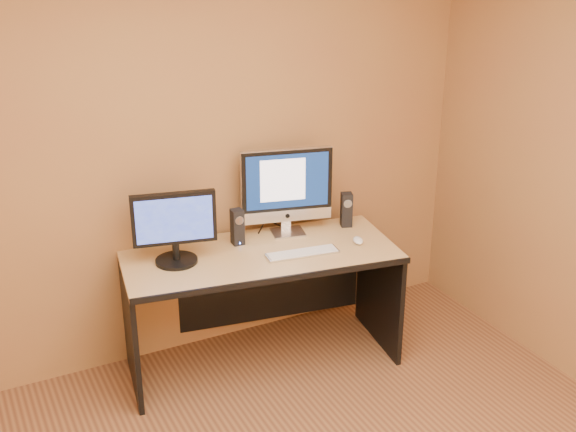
{
  "coord_description": "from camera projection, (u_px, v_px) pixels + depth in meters",
  "views": [
    {
      "loc": [
        -1.2,
        -1.93,
        2.55
      ],
      "look_at": [
        0.54,
        1.51,
        0.99
      ],
      "focal_mm": 45.0,
      "sensor_mm": 36.0,
      "label": 1
    }
  ],
  "objects": [
    {
      "name": "second_monitor",
      "position": [
        175.0,
        228.0,
        4.07
      ],
      "size": [
        0.53,
        0.34,
        0.42
      ],
      "primitive_type": null,
      "rotation": [
        0.0,
        0.0,
        -0.22
      ],
      "color": "black",
      "rests_on": "desk"
    },
    {
      "name": "keyboard",
      "position": [
        302.0,
        253.0,
        4.24
      ],
      "size": [
        0.45,
        0.17,
        0.02
      ],
      "primitive_type": "cube",
      "rotation": [
        0.0,
        0.0,
        -0.13
      ],
      "color": "silver",
      "rests_on": "desk"
    },
    {
      "name": "mouse",
      "position": [
        358.0,
        240.0,
        4.39
      ],
      "size": [
        0.09,
        0.12,
        0.04
      ],
      "primitive_type": "ellipsoid",
      "rotation": [
        0.0,
        0.0,
        -0.32
      ],
      "color": "white",
      "rests_on": "desk"
    },
    {
      "name": "imac",
      "position": [
        288.0,
        192.0,
        4.43
      ],
      "size": [
        0.61,
        0.34,
        0.56
      ],
      "primitive_type": null,
      "rotation": [
        0.0,
        0.0,
        -0.24
      ],
      "color": "silver",
      "rests_on": "desk"
    },
    {
      "name": "cable_b",
      "position": [
        261.0,
        228.0,
        4.61
      ],
      "size": [
        0.12,
        0.15,
        0.01
      ],
      "primitive_type": "cylinder",
      "rotation": [
        1.57,
        0.0,
        -0.65
      ],
      "color": "black",
      "rests_on": "desk"
    },
    {
      "name": "speaker_right",
      "position": [
        346.0,
        210.0,
        4.61
      ],
      "size": [
        0.09,
        0.09,
        0.22
      ],
      "primitive_type": null,
      "rotation": [
        0.0,
        0.0,
        -0.35
      ],
      "color": "black",
      "rests_on": "desk"
    },
    {
      "name": "speaker_left",
      "position": [
        237.0,
        227.0,
        4.35
      ],
      "size": [
        0.07,
        0.08,
        0.22
      ],
      "primitive_type": null,
      "rotation": [
        0.0,
        0.0,
        -0.04
      ],
      "color": "black",
      "rests_on": "desk"
    },
    {
      "name": "cable_a",
      "position": [
        284.0,
        227.0,
        4.62
      ],
      "size": [
        0.07,
        0.21,
        0.01
      ],
      "primitive_type": "cylinder",
      "rotation": [
        1.57,
        0.0,
        0.31
      ],
      "color": "black",
      "rests_on": "desk"
    },
    {
      "name": "desk",
      "position": [
        261.0,
        308.0,
        4.41
      ],
      "size": [
        1.7,
        0.94,
        0.75
      ],
      "primitive_type": null,
      "rotation": [
        0.0,
        0.0,
        -0.15
      ],
      "color": "tan",
      "rests_on": "ground"
    },
    {
      "name": "walls",
      "position": [
        344.0,
        303.0,
        2.57
      ],
      "size": [
        4.0,
        4.0,
        2.6
      ],
      "primitive_type": null,
      "color": "olive",
      "rests_on": "ground"
    }
  ]
}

